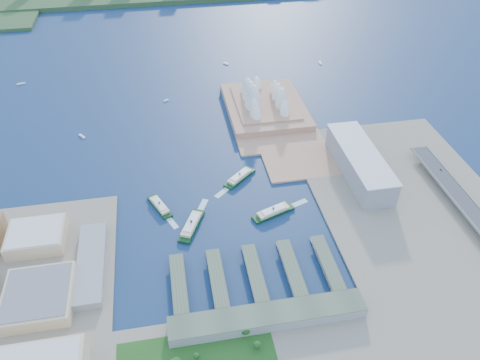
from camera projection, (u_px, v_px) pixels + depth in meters
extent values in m
plane|color=#0D1E40|center=(231.00, 231.00, 576.47)|extent=(3000.00, 3000.00, 0.00)
cube|color=gray|center=(432.00, 234.00, 570.38)|extent=(240.00, 500.00, 3.00)
cube|color=tan|center=(269.00, 115.00, 789.88)|extent=(135.00, 220.00, 3.00)
cube|color=gray|center=(360.00, 163.00, 651.99)|extent=(45.00, 155.00, 35.00)
cube|color=gray|center=(268.00, 317.00, 469.33)|extent=(200.00, 28.00, 12.00)
imported|color=slate|center=(441.00, 170.00, 648.38)|extent=(1.67, 4.11, 1.19)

